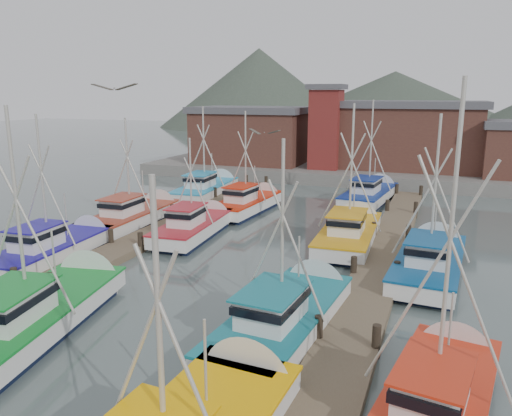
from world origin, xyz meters
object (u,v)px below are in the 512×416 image
(lookout_tower, at_px, (326,126))
(boat_12, at_px, (250,203))
(boat_4, at_px, (42,311))
(boat_8, at_px, (196,226))

(lookout_tower, distance_m, boat_12, 17.14)
(lookout_tower, height_order, boat_4, lookout_tower)
(boat_4, bearing_deg, boat_8, 81.19)
(lookout_tower, bearing_deg, boat_8, -96.34)
(boat_4, distance_m, boat_8, 13.43)
(lookout_tower, height_order, boat_12, lookout_tower)
(boat_12, bearing_deg, boat_8, -90.87)
(lookout_tower, relative_size, boat_8, 1.00)
(lookout_tower, relative_size, boat_4, 0.82)
(boat_4, bearing_deg, boat_12, 78.88)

